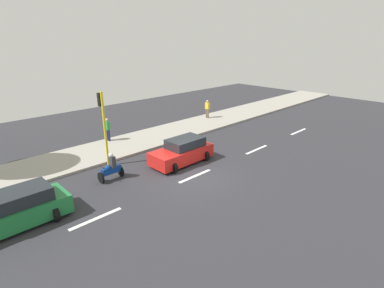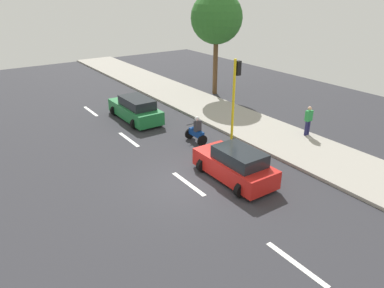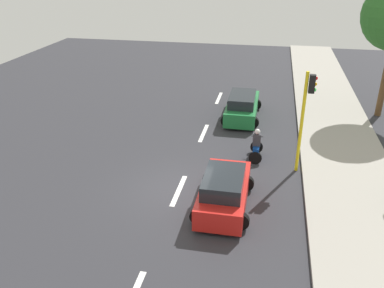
{
  "view_description": "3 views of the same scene",
  "coord_description": "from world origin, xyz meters",
  "px_view_note": "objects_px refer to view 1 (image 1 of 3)",
  "views": [
    {
      "loc": [
        -10.81,
        10.75,
        7.38
      ],
      "look_at": [
        0.55,
        -0.29,
        1.7
      ],
      "focal_mm": 28.12,
      "sensor_mm": 36.0,
      "label": 1
    },
    {
      "loc": [
        -7.66,
        -11.4,
        7.97
      ],
      "look_at": [
        1.1,
        1.32,
        1.15
      ],
      "focal_mm": 33.83,
      "sensor_mm": 36.0,
      "label": 2
    },
    {
      "loc": [
        3.32,
        -13.94,
        8.78
      ],
      "look_at": [
        0.32,
        1.15,
        1.6
      ],
      "focal_mm": 38.26,
      "sensor_mm": 36.0,
      "label": 3
    }
  ],
  "objects_px": {
    "car_green": "(11,212)",
    "motorcycle": "(111,168)",
    "pedestrian_by_tree": "(108,129)",
    "traffic_light_corner": "(103,118)",
    "pedestrian_near_signal": "(207,108)",
    "car_red": "(182,152)"
  },
  "relations": [
    {
      "from": "motorcycle",
      "to": "traffic_light_corner",
      "type": "distance_m",
      "value": 3.11
    },
    {
      "from": "motorcycle",
      "to": "pedestrian_near_signal",
      "type": "xyz_separation_m",
      "value": [
        5.0,
        -12.98,
        0.42
      ]
    },
    {
      "from": "traffic_light_corner",
      "to": "car_green",
      "type": "bearing_deg",
      "value": 116.9
    },
    {
      "from": "car_green",
      "to": "pedestrian_by_tree",
      "type": "distance_m",
      "value": 10.52
    },
    {
      "from": "pedestrian_by_tree",
      "to": "traffic_light_corner",
      "type": "relative_size",
      "value": 0.38
    },
    {
      "from": "car_green",
      "to": "pedestrian_near_signal",
      "type": "height_order",
      "value": "pedestrian_near_signal"
    },
    {
      "from": "car_red",
      "to": "pedestrian_by_tree",
      "type": "bearing_deg",
      "value": 11.91
    },
    {
      "from": "car_green",
      "to": "car_red",
      "type": "xyz_separation_m",
      "value": [
        0.13,
        -9.51,
        -0.0
      ]
    },
    {
      "from": "motorcycle",
      "to": "traffic_light_corner",
      "type": "relative_size",
      "value": 0.34
    },
    {
      "from": "motorcycle",
      "to": "pedestrian_by_tree",
      "type": "distance_m",
      "value": 6.32
    },
    {
      "from": "car_green",
      "to": "motorcycle",
      "type": "bearing_deg",
      "value": -77.94
    },
    {
      "from": "pedestrian_by_tree",
      "to": "traffic_light_corner",
      "type": "xyz_separation_m",
      "value": [
        -3.63,
        2.14,
        1.87
      ]
    },
    {
      "from": "pedestrian_near_signal",
      "to": "pedestrian_by_tree",
      "type": "distance_m",
      "value": 10.03
    },
    {
      "from": "motorcycle",
      "to": "pedestrian_by_tree",
      "type": "bearing_deg",
      "value": -28.11
    },
    {
      "from": "traffic_light_corner",
      "to": "motorcycle",
      "type": "bearing_deg",
      "value": 156.82
    },
    {
      "from": "car_green",
      "to": "pedestrian_near_signal",
      "type": "distance_m",
      "value": 19.14
    },
    {
      "from": "pedestrian_near_signal",
      "to": "pedestrian_by_tree",
      "type": "height_order",
      "value": "same"
    },
    {
      "from": "car_red",
      "to": "traffic_light_corner",
      "type": "bearing_deg",
      "value": 50.48
    },
    {
      "from": "pedestrian_by_tree",
      "to": "traffic_light_corner",
      "type": "bearing_deg",
      "value": 149.43
    },
    {
      "from": "pedestrian_by_tree",
      "to": "car_green",
      "type": "bearing_deg",
      "value": 129.35
    },
    {
      "from": "motorcycle",
      "to": "traffic_light_corner",
      "type": "bearing_deg",
      "value": -23.18
    },
    {
      "from": "pedestrian_near_signal",
      "to": "pedestrian_by_tree",
      "type": "bearing_deg",
      "value": 86.74
    }
  ]
}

